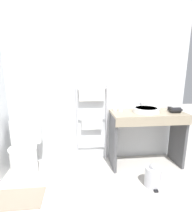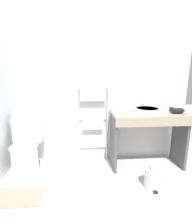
# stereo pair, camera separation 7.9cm
# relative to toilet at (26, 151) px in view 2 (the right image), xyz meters

# --- Properties ---
(wall_back) EXTENTS (2.95, 0.12, 2.55)m
(wall_back) POSITION_rel_toilet_xyz_m (1.07, 0.39, 0.95)
(wall_back) COLOR silver
(wall_back) RESTS_ON ground_plane
(toilet) EXTENTS (0.41, 0.50, 0.78)m
(toilet) POSITION_rel_toilet_xyz_m (0.00, 0.00, 0.00)
(toilet) COLOR white
(toilet) RESTS_ON ground_plane
(towel_radiator) EXTENTS (0.50, 0.06, 1.25)m
(towel_radiator) POSITION_rel_toilet_xyz_m (1.00, 0.28, 0.51)
(towel_radiator) COLOR silver
(towel_radiator) RESTS_ON ground_plane
(vanity_counter) EXTENTS (1.09, 0.52, 0.86)m
(vanity_counter) POSITION_rel_toilet_xyz_m (1.82, 0.04, 0.27)
(vanity_counter) COLOR gray
(vanity_counter) RESTS_ON ground_plane
(sink_basin) EXTENTS (0.39, 0.39, 0.07)m
(sink_basin) POSITION_rel_toilet_xyz_m (1.79, 0.05, 0.57)
(sink_basin) COLOR white
(sink_basin) RESTS_ON vanity_counter
(faucet) EXTENTS (0.02, 0.10, 0.11)m
(faucet) POSITION_rel_toilet_xyz_m (1.79, 0.26, 0.61)
(faucet) COLOR silver
(faucet) RESTS_ON vanity_counter
(cup_near_wall) EXTENTS (0.07, 0.07, 0.10)m
(cup_near_wall) POSITION_rel_toilet_xyz_m (1.35, 0.20, 0.58)
(cup_near_wall) COLOR white
(cup_near_wall) RESTS_ON vanity_counter
(cup_near_edge) EXTENTS (0.06, 0.06, 0.09)m
(cup_near_edge) POSITION_rel_toilet_xyz_m (1.43, 0.14, 0.58)
(cup_near_edge) COLOR white
(cup_near_edge) RESTS_ON vanity_counter
(hair_dryer) EXTENTS (0.19, 0.17, 0.08)m
(hair_dryer) POSITION_rel_toilet_xyz_m (2.22, -0.02, 0.57)
(hair_dryer) COLOR black
(hair_dryer) RESTS_ON vanity_counter
(trash_bin) EXTENTS (0.20, 0.24, 0.32)m
(trash_bin) POSITION_rel_toilet_xyz_m (1.72, -0.50, -0.18)
(trash_bin) COLOR #B7B7BC
(trash_bin) RESTS_ON ground_plane
(bath_mat) EXTENTS (0.56, 0.36, 0.01)m
(bath_mat) POSITION_rel_toilet_xyz_m (0.07, -0.57, -0.32)
(bath_mat) COLOR gray
(bath_mat) RESTS_ON ground_plane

